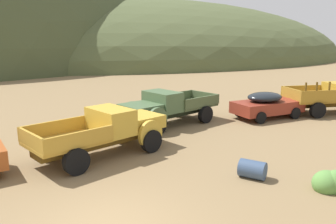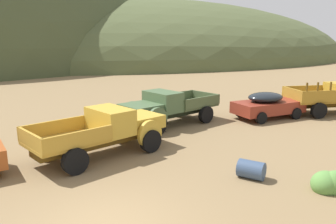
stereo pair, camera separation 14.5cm
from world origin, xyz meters
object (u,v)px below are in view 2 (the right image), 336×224
(car_rust_red, at_px, (270,104))
(oil_drum_tipped, at_px, (251,170))
(truck_faded_yellow, at_px, (109,130))
(truck_weathered_green, at_px, (164,108))

(car_rust_red, bearing_deg, oil_drum_tipped, -135.62)
(oil_drum_tipped, bearing_deg, car_rust_red, 46.69)
(car_rust_red, distance_m, oil_drum_tipped, 9.43)
(truck_faded_yellow, relative_size, car_rust_red, 1.32)
(truck_faded_yellow, xyz_separation_m, oil_drum_tipped, (3.82, -4.46, -0.68))
(truck_faded_yellow, xyz_separation_m, car_rust_red, (10.27, 2.39, -0.17))
(oil_drum_tipped, bearing_deg, truck_weathered_green, 90.44)
(car_rust_red, height_order, oil_drum_tipped, car_rust_red)
(truck_faded_yellow, distance_m, truck_weathered_green, 4.93)
(truck_faded_yellow, bearing_deg, car_rust_red, -6.78)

